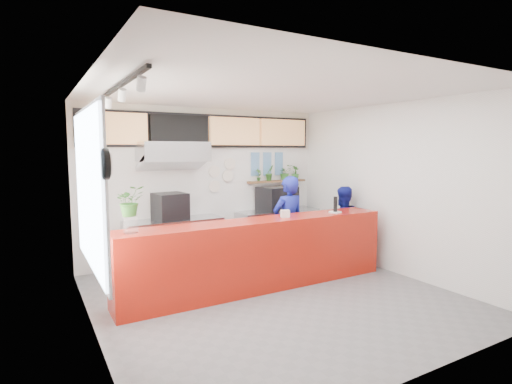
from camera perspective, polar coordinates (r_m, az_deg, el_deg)
name	(u,v)px	position (r m, az deg, el deg)	size (l,w,h in m)	color
floor	(273,296)	(6.18, 2.51, -14.62)	(5.00, 5.00, 0.00)	slate
ceiling	(274,92)	(5.84, 2.65, 14.09)	(5.00, 5.00, 0.00)	silver
wall_back	(207,184)	(8.04, -7.02, 1.15)	(5.00, 5.00, 0.00)	white
wall_left	(90,210)	(4.97, -22.60, -2.33)	(5.00, 5.00, 0.00)	white
wall_right	(393,188)	(7.46, 19.00, 0.48)	(5.00, 5.00, 0.00)	white
service_counter	(260,254)	(6.34, 0.57, -8.87)	(4.50, 0.60, 1.10)	#A6190B
cream_band	(206,128)	(8.01, -7.10, 9.00)	(5.00, 0.02, 0.80)	beige
prep_bench	(174,243)	(7.65, -11.61, -7.16)	(1.80, 0.60, 0.90)	#B2B5BA
panini_oven	(170,206)	(7.50, -12.18, -2.03)	(0.54, 0.54, 0.49)	black
extraction_hood	(173,152)	(7.40, -11.77, 5.68)	(1.20, 0.70, 0.35)	#B2B5BA
hood_lip	(173,163)	(7.40, -11.74, 4.13)	(1.20, 0.70, 0.08)	#B2B5BA
right_bench	(278,231)	(8.62, 3.12, -5.54)	(1.80, 0.60, 0.90)	#B2B5BA
espresso_machine	(277,199)	(8.50, 3.04, -0.93)	(0.77, 0.55, 0.50)	black
espresso_tray	(277,188)	(8.47, 3.05, 0.61)	(0.62, 0.43, 0.06)	#AAACB1
herb_shelf	(277,181)	(8.70, 3.00, 1.56)	(1.40, 0.18, 0.04)	brown
menu_board_far_left	(115,128)	(7.40, -19.49, 8.56)	(1.10, 0.10, 0.55)	tan
menu_board_mid_left	(180,130)	(7.69, -10.87, 8.69)	(1.10, 0.10, 0.55)	black
menu_board_mid_right	(235,131)	(8.15, -3.05, 8.64)	(1.10, 0.10, 0.55)	tan
menu_board_far_right	(283,133)	(8.73, 3.84, 8.46)	(1.10, 0.10, 0.55)	tan
soffit	(207,131)	(7.98, -7.01, 8.66)	(4.80, 0.04, 0.65)	black
window_pane	(89,190)	(5.24, -22.78, 0.29)	(0.04, 2.20, 1.90)	silver
window_frame	(91,190)	(5.25, -22.56, 0.30)	(0.03, 2.30, 2.00)	#B2B5BA
wall_clock_rim	(105,164)	(4.04, -20.71, 3.75)	(0.30, 0.30, 0.05)	black
wall_clock_face	(109,164)	(4.04, -20.29, 3.77)	(0.26, 0.26, 0.02)	white
track_rail	(122,84)	(5.04, -18.63, 14.37)	(0.05, 2.40, 0.04)	black
dec_plate_a	(214,171)	(8.05, -5.98, 2.95)	(0.24, 0.24, 0.03)	silver
dec_plate_b	(228,176)	(8.18, -4.05, 2.32)	(0.24, 0.24, 0.03)	silver
dec_plate_c	(214,186)	(8.07, -5.95, 0.82)	(0.24, 0.24, 0.03)	silver
dec_plate_d	(230,164)	(8.19, -3.75, 4.07)	(0.24, 0.24, 0.03)	silver
photo_frame_a	(255,158)	(8.48, -0.12, 4.83)	(0.20, 0.02, 0.25)	#598CBF
photo_frame_b	(267,158)	(8.63, 1.61, 4.85)	(0.20, 0.02, 0.25)	#598CBF
photo_frame_c	(279,158)	(8.79, 3.29, 4.87)	(0.20, 0.02, 0.25)	#598CBF
photo_frame_d	(255,170)	(8.49, -0.12, 3.14)	(0.20, 0.02, 0.25)	#598CBF
photo_frame_e	(267,170)	(8.64, 1.61, 3.19)	(0.20, 0.02, 0.25)	#598CBF
photo_frame_f	(279,169)	(8.80, 3.28, 3.24)	(0.20, 0.02, 0.25)	#598CBF
staff_center	(288,224)	(7.16, 4.63, -4.61)	(0.63, 0.41, 1.72)	navy
staff_right	(342,224)	(7.96, 12.20, -4.52)	(0.72, 0.56, 1.48)	navy
herb_a	(259,175)	(8.44, 0.38, 2.46)	(0.14, 0.10, 0.26)	#2A6122
herb_b	(270,173)	(8.58, 1.96, 2.76)	(0.19, 0.15, 0.34)	#2A6122
herb_c	(285,172)	(8.80, 4.15, 2.82)	(0.30, 0.26, 0.33)	#2A6122
herb_d	(295,173)	(8.96, 5.63, 2.77)	(0.17, 0.15, 0.30)	#2A6122
glass_vase	(131,224)	(5.48, -17.46, -4.39)	(0.19, 0.19, 0.23)	silver
basil_vase	(130,201)	(5.43, -17.56, -1.23)	(0.36, 0.31, 0.40)	#2A6122
napkin_holder	(285,214)	(6.44, 4.18, -3.10)	(0.14, 0.09, 0.12)	silver
white_plate	(335,212)	(7.04, 11.25, -2.84)	(0.22, 0.22, 0.02)	silver
pepper_mill	(335,204)	(7.02, 11.27, -1.72)	(0.07, 0.07, 0.26)	black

